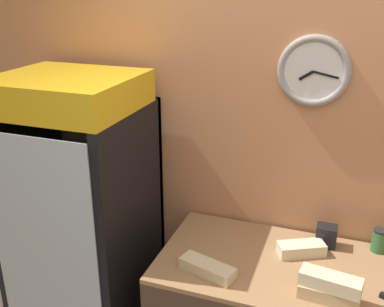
# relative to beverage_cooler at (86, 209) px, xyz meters

# --- Properties ---
(wall_back) EXTENTS (5.20, 0.09, 2.70)m
(wall_back) POSITION_rel_beverage_cooler_xyz_m (1.27, 0.37, 0.36)
(wall_back) COLOR tan
(wall_back) RESTS_ON ground_plane
(beverage_cooler) EXTENTS (0.73, 0.73, 1.82)m
(beverage_cooler) POSITION_rel_beverage_cooler_xyz_m (0.00, 0.00, 0.00)
(beverage_cooler) COLOR black
(beverage_cooler) RESTS_ON ground_plane
(sandwich_stack_bottom) EXTENTS (0.28, 0.11, 0.07)m
(sandwich_stack_bottom) POSITION_rel_beverage_cooler_xyz_m (1.43, -0.26, -0.05)
(sandwich_stack_bottom) COLOR tan
(sandwich_stack_bottom) RESTS_ON prep_counter
(sandwich_stack_middle) EXTENTS (0.28, 0.13, 0.07)m
(sandwich_stack_middle) POSITION_rel_beverage_cooler_xyz_m (1.43, -0.26, 0.02)
(sandwich_stack_middle) COLOR beige
(sandwich_stack_middle) RESTS_ON sandwich_stack_bottom
(sandwich_flat_left) EXTENTS (0.30, 0.17, 0.06)m
(sandwich_flat_left) POSITION_rel_beverage_cooler_xyz_m (0.85, -0.25, -0.05)
(sandwich_flat_left) COLOR beige
(sandwich_flat_left) RESTS_ON prep_counter
(sandwich_flat_right) EXTENTS (0.27, 0.20, 0.06)m
(sandwich_flat_right) POSITION_rel_beverage_cooler_xyz_m (1.27, 0.08, -0.05)
(sandwich_flat_right) COLOR beige
(sandwich_flat_right) RESTS_ON prep_counter
(condiment_jar) EXTENTS (0.08, 0.08, 0.13)m
(condiment_jar) POSITION_rel_beverage_cooler_xyz_m (1.65, 0.25, -0.02)
(condiment_jar) COLOR #336B38
(condiment_jar) RESTS_ON prep_counter
(napkin_dispenser) EXTENTS (0.11, 0.09, 0.12)m
(napkin_dispenser) POSITION_rel_beverage_cooler_xyz_m (1.38, 0.21, -0.02)
(napkin_dispenser) COLOR black
(napkin_dispenser) RESTS_ON prep_counter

